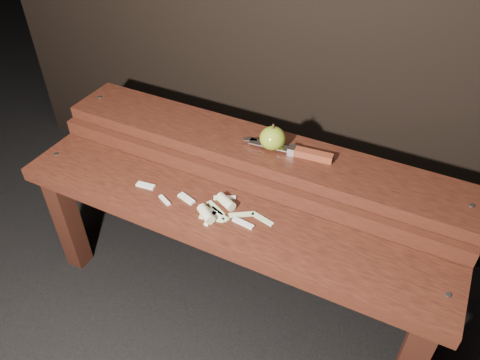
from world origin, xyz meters
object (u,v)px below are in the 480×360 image
at_px(bench_front_tier, 219,234).
at_px(knife, 302,152).
at_px(bench_rear_tier, 256,169).
at_px(apple, 273,138).

distance_m(bench_front_tier, knife, 0.31).
bearing_deg(bench_front_tier, bench_rear_tier, 90.00).
bearing_deg(bench_front_tier, apple, 79.39).
distance_m(bench_rear_tier, apple, 0.13).
height_order(bench_rear_tier, knife, knife).
relative_size(bench_front_tier, apple, 15.77).
relative_size(bench_front_tier, knife, 4.73).
height_order(bench_front_tier, bench_rear_tier, bench_rear_tier).
bearing_deg(bench_rear_tier, bench_front_tier, -90.00).
bearing_deg(bench_front_tier, knife, 61.31).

